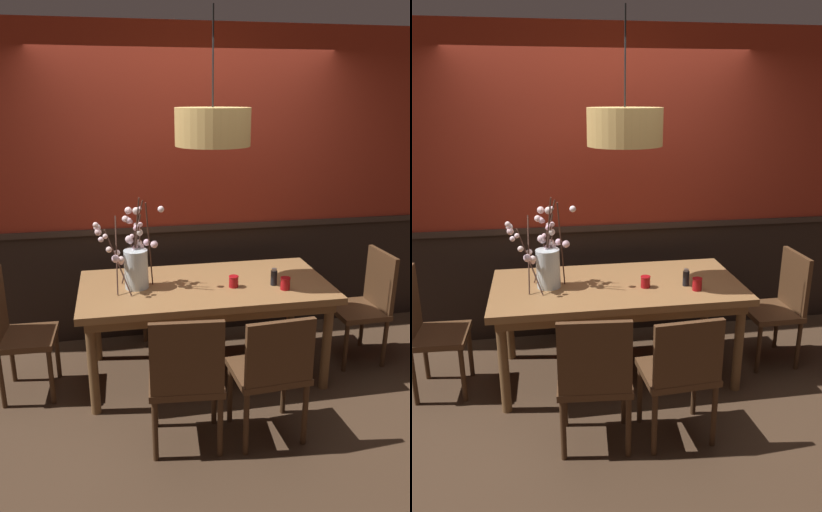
% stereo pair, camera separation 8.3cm
% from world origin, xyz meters
% --- Properties ---
extents(ground_plane, '(24.00, 24.00, 0.00)m').
position_xyz_m(ground_plane, '(0.00, 0.00, 0.00)').
color(ground_plane, '#422D1E').
extents(back_wall, '(5.34, 0.14, 2.70)m').
position_xyz_m(back_wall, '(0.00, 0.81, 1.34)').
color(back_wall, black).
rests_on(back_wall, ground).
extents(dining_table, '(1.88, 0.93, 0.77)m').
position_xyz_m(dining_table, '(0.00, 0.00, 0.69)').
color(dining_table, olive).
rests_on(dining_table, ground).
extents(chair_far_side_left, '(0.43, 0.43, 0.92)m').
position_xyz_m(chair_far_side_left, '(-0.28, 0.88, 0.51)').
color(chair_far_side_left, '#4C301C').
rests_on(chair_far_side_left, ground).
extents(chair_head_east_end, '(0.41, 0.43, 0.94)m').
position_xyz_m(chair_head_east_end, '(1.36, 0.00, 0.52)').
color(chair_head_east_end, '#4C301C').
rests_on(chair_head_east_end, ground).
extents(chair_head_west_end, '(0.41, 0.42, 0.96)m').
position_xyz_m(chair_head_west_end, '(-1.40, -0.02, 0.53)').
color(chair_head_west_end, '#4C301C').
rests_on(chair_head_west_end, ground).
extents(chair_near_side_left, '(0.49, 0.42, 0.93)m').
position_xyz_m(chair_near_side_left, '(-0.28, -0.86, 0.52)').
color(chair_near_side_left, '#4C301C').
rests_on(chair_near_side_left, ground).
extents(chair_near_side_right, '(0.48, 0.42, 0.89)m').
position_xyz_m(chair_near_side_right, '(0.26, -0.87, 0.51)').
color(chair_near_side_right, '#4C301C').
rests_on(chair_near_side_right, ground).
extents(vase_with_blossoms, '(0.50, 0.33, 0.68)m').
position_xyz_m(vase_with_blossoms, '(-0.52, 0.02, 0.97)').
color(vase_with_blossoms, silver).
rests_on(vase_with_blossoms, dining_table).
extents(candle_holder_nearer_center, '(0.08, 0.08, 0.09)m').
position_xyz_m(candle_holder_nearer_center, '(0.56, -0.22, 0.82)').
color(candle_holder_nearer_center, '#9E0F14').
rests_on(candle_holder_nearer_center, dining_table).
extents(candle_holder_nearer_edge, '(0.08, 0.08, 0.09)m').
position_xyz_m(candle_holder_nearer_edge, '(0.20, -0.11, 0.82)').
color(candle_holder_nearer_edge, '#9E0F14').
rests_on(candle_holder_nearer_edge, dining_table).
extents(condiment_bottle, '(0.05, 0.05, 0.13)m').
position_xyz_m(condiment_bottle, '(0.50, -0.12, 0.83)').
color(condiment_bottle, black).
rests_on(condiment_bottle, dining_table).
extents(pendant_lamp, '(0.53, 0.53, 0.90)m').
position_xyz_m(pendant_lamp, '(0.06, 0.02, 1.92)').
color(pendant_lamp, tan).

